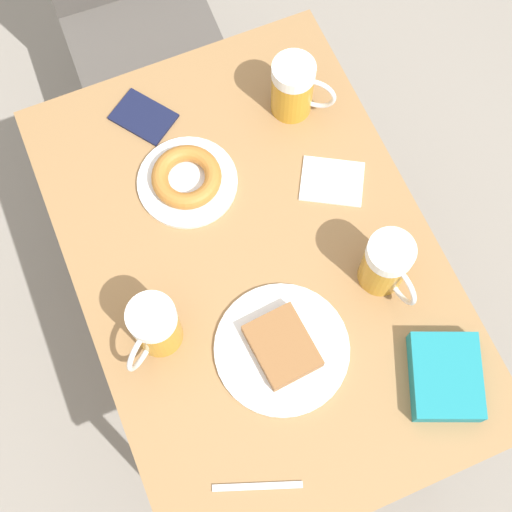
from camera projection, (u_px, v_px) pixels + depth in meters
ground_plane at (256, 345)px, 2.09m from camera, size 8.00×8.00×0.00m
table at (256, 271)px, 1.47m from camera, size 0.70×1.03×0.73m
chair at (132, 1)px, 1.88m from camera, size 0.41×0.41×0.86m
plate_with_cake at (282, 348)px, 1.33m from camera, size 0.26×0.26×0.04m
plate_with_donut at (187, 179)px, 1.45m from camera, size 0.21×0.21×0.04m
beer_mug_left at (294, 88)px, 1.47m from camera, size 0.12×0.11×0.14m
beer_mug_center at (387, 264)px, 1.33m from camera, size 0.09×0.14×0.14m
beer_mug_right at (155, 327)px, 1.29m from camera, size 0.12×0.11×0.14m
napkin_folded at (332, 181)px, 1.47m from camera, size 0.16×0.15×0.00m
fork at (257, 486)px, 1.26m from camera, size 0.15×0.07×0.00m
passport_near_edge at (143, 117)px, 1.52m from camera, size 0.14×0.15×0.01m
blue_pouch at (445, 377)px, 1.31m from camera, size 0.18×0.20×0.04m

